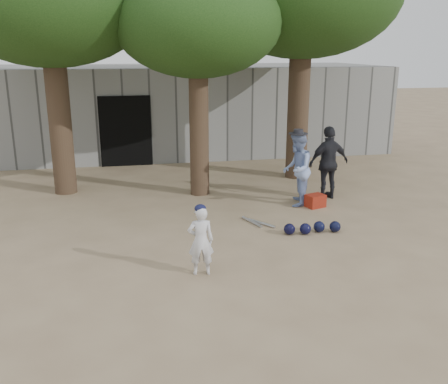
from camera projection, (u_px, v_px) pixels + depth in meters
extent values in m
plane|color=#937C5E|center=(202.00, 261.00, 8.81)|extent=(70.00, 70.00, 0.00)
imported|color=silver|center=(201.00, 241.00, 8.14)|extent=(0.45, 0.31, 1.18)
imported|color=#8298C9|center=(297.00, 169.00, 11.72)|extent=(0.94, 1.04, 1.75)
imported|color=black|center=(329.00, 163.00, 12.23)|extent=(1.11, 0.60, 1.81)
cube|color=maroon|center=(315.00, 201.00, 11.75)|extent=(0.50, 0.44, 0.30)
cube|color=gray|center=(163.00, 117.00, 15.93)|extent=(16.00, 0.35, 3.00)
cube|color=black|center=(126.00, 131.00, 15.63)|extent=(1.60, 0.08, 2.20)
cube|color=slate|center=(158.00, 108.00, 18.28)|extent=(16.00, 5.00, 3.00)
sphere|color=black|center=(289.00, 229.00, 10.02)|extent=(0.23, 0.23, 0.23)
sphere|color=black|center=(305.00, 229.00, 10.03)|extent=(0.23, 0.23, 0.23)
sphere|color=black|center=(319.00, 227.00, 10.16)|extent=(0.23, 0.23, 0.23)
sphere|color=black|center=(335.00, 227.00, 10.16)|extent=(0.23, 0.23, 0.23)
cylinder|color=#B9BAC0|center=(252.00, 222.00, 10.70)|extent=(0.29, 0.70, 0.06)
cylinder|color=#B9BAC0|center=(262.00, 223.00, 10.62)|extent=(0.47, 0.62, 0.06)
cylinder|color=brown|center=(57.00, 85.00, 12.23)|extent=(0.56, 0.56, 5.50)
ellipsoid|color=#284C19|center=(49.00, 0.00, 11.69)|extent=(4.80, 4.80, 3.12)
cylinder|color=brown|center=(199.00, 95.00, 12.18)|extent=(0.48, 0.48, 5.00)
ellipsoid|color=#284C19|center=(198.00, 22.00, 11.71)|extent=(4.00, 4.00, 2.60)
cylinder|color=brown|center=(300.00, 75.00, 13.76)|extent=(0.60, 0.60, 5.80)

